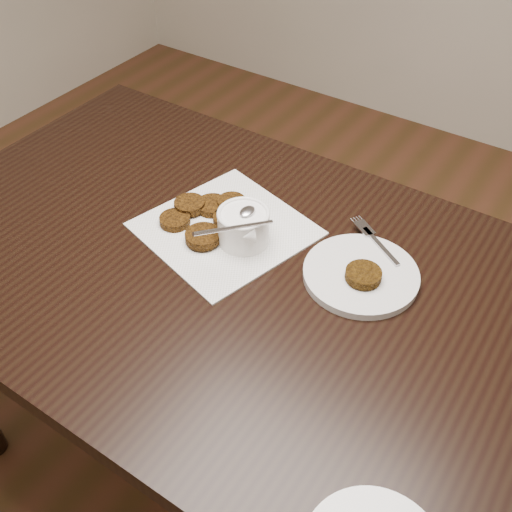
# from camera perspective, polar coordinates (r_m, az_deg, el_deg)

# --- Properties ---
(floor) EXTENTS (4.00, 4.00, 0.00)m
(floor) POSITION_cam_1_polar(r_m,az_deg,el_deg) (1.69, -1.38, -21.03)
(floor) COLOR brown
(floor) RESTS_ON ground
(table) EXTENTS (1.27, 0.82, 0.75)m
(table) POSITION_cam_1_polar(r_m,az_deg,el_deg) (1.41, -3.02, -11.42)
(table) COLOR black
(table) RESTS_ON floor
(napkin) EXTENTS (0.35, 0.35, 0.00)m
(napkin) POSITION_cam_1_polar(r_m,az_deg,el_deg) (1.18, -2.95, 2.59)
(napkin) COLOR white
(napkin) RESTS_ON table
(sauce_ramekin) EXTENTS (0.17, 0.17, 0.14)m
(sauce_ramekin) POSITION_cam_1_polar(r_m,az_deg,el_deg) (1.11, -1.21, 4.16)
(sauce_ramekin) COLOR white
(sauce_ramekin) RESTS_ON napkin
(patty_cluster) EXTENTS (0.26, 0.26, 0.02)m
(patty_cluster) POSITION_cam_1_polar(r_m,az_deg,el_deg) (1.20, -4.36, 4.06)
(patty_cluster) COLOR #5C350C
(patty_cluster) RESTS_ON napkin
(plate_with_patty) EXTENTS (0.29, 0.29, 0.03)m
(plate_with_patty) POSITION_cam_1_polar(r_m,az_deg,el_deg) (1.09, 9.96, -1.45)
(plate_with_patty) COLOR silver
(plate_with_patty) RESTS_ON table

